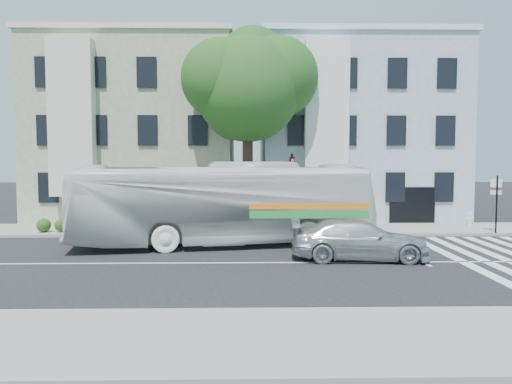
{
  "coord_description": "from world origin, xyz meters",
  "views": [
    {
      "loc": [
        -0.09,
        -18.2,
        3.9
      ],
      "look_at": [
        0.34,
        3.27,
        2.4
      ],
      "focal_mm": 35.0,
      "sensor_mm": 36.0,
      "label": 1
    }
  ],
  "objects_px": {
    "sedan": "(360,240)",
    "fire_hydrant": "(470,219)",
    "traffic_signal": "(292,182)",
    "bus": "(223,204)"
  },
  "relations": [
    {
      "from": "bus",
      "to": "traffic_signal",
      "type": "bearing_deg",
      "value": -54.68
    },
    {
      "from": "sedan",
      "to": "fire_hydrant",
      "type": "height_order",
      "value": "sedan"
    },
    {
      "from": "traffic_signal",
      "to": "fire_hydrant",
      "type": "xyz_separation_m",
      "value": [
        9.9,
        1.46,
        -2.09
      ]
    },
    {
      "from": "bus",
      "to": "traffic_signal",
      "type": "relative_size",
      "value": 3.25
    },
    {
      "from": "fire_hydrant",
      "to": "bus",
      "type": "bearing_deg",
      "value": -159.92
    },
    {
      "from": "bus",
      "to": "sedan",
      "type": "relative_size",
      "value": 2.54
    },
    {
      "from": "sedan",
      "to": "fire_hydrant",
      "type": "bearing_deg",
      "value": -40.43
    },
    {
      "from": "traffic_signal",
      "to": "fire_hydrant",
      "type": "height_order",
      "value": "traffic_signal"
    },
    {
      "from": "bus",
      "to": "sedan",
      "type": "distance_m",
      "value": 6.37
    },
    {
      "from": "sedan",
      "to": "fire_hydrant",
      "type": "relative_size",
      "value": 6.76
    }
  ]
}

